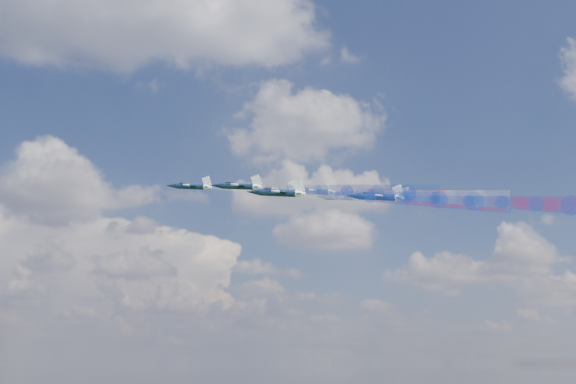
{
  "coord_description": "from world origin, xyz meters",
  "views": [
    {
      "loc": [
        -19.17,
        -132.02,
        94.33
      ],
      "look_at": [
        -3.97,
        1.87,
        127.54
      ],
      "focal_mm": 43.6,
      "sensor_mm": 36.0,
      "label": 1
    }
  ],
  "objects": [
    {
      "name": "jet_lead",
      "position": [
        -23.38,
        8.94,
        129.91
      ],
      "size": [
        13.1,
        12.26,
        5.59
      ],
      "primitive_type": null,
      "rotation": [
        0.11,
        -0.2,
        1.15
      ],
      "color": "black"
    },
    {
      "name": "trail_lead",
      "position": [
        -4.45,
        1.03,
        127.67
      ],
      "size": [
        30.77,
        16.21,
        7.59
      ],
      "primitive_type": null,
      "rotation": [
        0.11,
        -0.2,
        1.15
      ],
      "color": "white"
    },
    {
      "name": "jet_inner_left",
      "position": [
        -14.21,
        -6.21,
        126.36
      ],
      "size": [
        13.1,
        12.26,
        5.59
      ],
      "primitive_type": null,
      "rotation": [
        0.11,
        -0.2,
        1.15
      ],
      "color": "black"
    },
    {
      "name": "trail_inner_left",
      "position": [
        4.71,
        -14.12,
        124.13
      ],
      "size": [
        30.77,
        16.21,
        7.59
      ],
      "primitive_type": null,
      "rotation": [
        0.11,
        -0.2,
        1.15
      ],
      "color": "blue"
    },
    {
      "name": "jet_inner_right",
      "position": [
        -5.07,
        14.26,
        130.93
      ],
      "size": [
        13.1,
        12.26,
        5.59
      ],
      "primitive_type": null,
      "rotation": [
        0.11,
        -0.2,
        1.15
      ],
      "color": "black"
    },
    {
      "name": "trail_inner_right",
      "position": [
        13.86,
        6.35,
        128.7
      ],
      "size": [
        30.77,
        16.21,
        7.59
      ],
      "primitive_type": null,
      "rotation": [
        0.11,
        -0.2,
        1.15
      ],
      "color": "red"
    },
    {
      "name": "jet_outer_left",
      "position": [
        -8.19,
        -20.91,
        121.68
      ],
      "size": [
        13.1,
        12.26,
        5.59
      ],
      "primitive_type": null,
      "rotation": [
        0.11,
        -0.2,
        1.15
      ],
      "color": "black"
    },
    {
      "name": "trail_outer_left",
      "position": [
        10.73,
        -28.83,
        119.45
      ],
      "size": [
        30.77,
        16.21,
        7.59
      ],
      "primitive_type": null,
      "rotation": [
        0.11,
        -0.2,
        1.15
      ],
      "color": "blue"
    },
    {
      "name": "jet_center_third",
      "position": [
        0.7,
        -1.15,
        126.97
      ],
      "size": [
        13.1,
        12.26,
        5.59
      ],
      "primitive_type": null,
      "rotation": [
        0.11,
        -0.2,
        1.15
      ],
      "color": "black"
    },
    {
      "name": "trail_center_third",
      "position": [
        19.63,
        -9.07,
        124.74
      ],
      "size": [
        30.77,
        16.21,
        7.59
      ],
      "primitive_type": null,
      "rotation": [
        0.11,
        -0.2,
        1.15
      ],
      "color": "white"
    },
    {
      "name": "jet_outer_right",
      "position": [
        9.95,
        20.0,
        131.03
      ],
      "size": [
        13.1,
        12.26,
        5.59
      ],
      "primitive_type": null,
      "rotation": [
        0.11,
        -0.2,
        1.15
      ],
      "color": "black"
    },
    {
      "name": "trail_outer_right",
      "position": [
        28.88,
        12.08,
        128.8
      ],
      "size": [
        30.77,
        16.21,
        7.59
      ],
      "primitive_type": null,
      "rotation": [
        0.11,
        -0.2,
        1.15
      ],
      "color": "red"
    },
    {
      "name": "jet_rear_left",
      "position": [
        9.51,
        -16.93,
        122.41
      ],
      "size": [
        13.1,
        12.26,
        5.59
      ],
      "primitive_type": null,
      "rotation": [
        0.11,
        -0.2,
        1.15
      ],
      "color": "black"
    },
    {
      "name": "trail_rear_left",
      "position": [
        28.44,
        -24.85,
        120.18
      ],
      "size": [
        30.77,
        16.21,
        7.59
      ],
      "primitive_type": null,
      "rotation": [
        0.11,
        -0.2,
        1.15
      ],
      "color": "blue"
    },
    {
      "name": "jet_rear_right",
      "position": [
        17.56,
        5.47,
        127.93
      ],
      "size": [
        13.1,
        12.26,
        5.59
      ],
      "primitive_type": null,
      "rotation": [
        0.11,
        -0.2,
        1.15
      ],
      "color": "black"
    },
    {
      "name": "trail_rear_right",
      "position": [
        36.48,
        -2.44,
        125.7
      ],
      "size": [
        30.77,
        16.21,
        7.59
      ],
      "primitive_type": null,
      "rotation": [
        0.11,
        -0.2,
        1.15
      ],
      "color": "red"
    }
  ]
}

